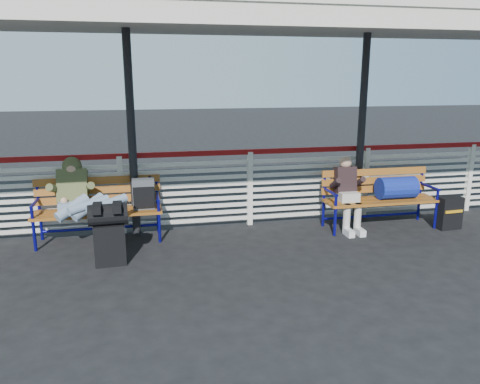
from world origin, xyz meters
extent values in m
plane|color=black|center=(0.00, 0.00, 0.00)|extent=(60.00, 60.00, 0.00)
cube|color=silver|center=(0.00, 1.90, 0.60)|extent=(12.00, 0.04, 1.04)
cube|color=maroon|center=(0.00, 1.90, 1.20)|extent=(12.00, 0.06, 0.08)
cube|color=silver|center=(0.00, 0.90, 3.08)|extent=(12.60, 3.60, 0.16)
cube|color=silver|center=(0.00, -0.85, 2.95)|extent=(12.60, 0.06, 0.30)
cylinder|color=black|center=(-1.80, 1.75, 1.50)|extent=(0.12, 0.12, 3.00)
cylinder|color=black|center=(1.80, 1.75, 1.50)|extent=(0.12, 0.12, 3.00)
cube|color=black|center=(-2.12, 0.65, 0.27)|extent=(0.40, 0.25, 0.53)
cylinder|color=black|center=(-2.12, 0.65, 0.67)|extent=(0.50, 0.29, 0.27)
cube|color=#99521D|center=(-2.32, 1.55, 0.45)|extent=(1.80, 0.50, 0.04)
cube|color=#99521D|center=(-2.32, 1.81, 0.72)|extent=(1.80, 0.10, 0.40)
cylinder|color=#0D0C88|center=(-3.17, 1.35, 0.23)|extent=(0.04, 0.04, 0.45)
cylinder|color=#0D0C88|center=(-1.47, 1.35, 0.23)|extent=(0.04, 0.04, 0.45)
cylinder|color=#0D0C88|center=(-3.17, 1.82, 0.45)|extent=(0.04, 0.04, 0.90)
cylinder|color=#0D0C88|center=(-1.47, 1.82, 0.45)|extent=(0.04, 0.04, 0.90)
cube|color=#4D5054|center=(-1.67, 1.55, 0.69)|extent=(0.31, 0.20, 0.44)
cube|color=#99521D|center=(1.98, 1.29, 0.45)|extent=(1.80, 0.50, 0.04)
cube|color=#99521D|center=(1.98, 1.55, 0.72)|extent=(1.80, 0.10, 0.40)
cylinder|color=#0D0C88|center=(1.13, 1.09, 0.23)|extent=(0.04, 0.04, 0.45)
cylinder|color=#0D0C88|center=(2.83, 1.09, 0.23)|extent=(0.04, 0.04, 0.45)
cylinder|color=#0D0C88|center=(1.13, 1.56, 0.45)|extent=(0.04, 0.04, 0.90)
cylinder|color=#0D0C88|center=(2.83, 1.56, 0.45)|extent=(0.04, 0.04, 0.90)
cylinder|color=navy|center=(2.23, 1.29, 0.65)|extent=(0.60, 0.35, 0.35)
cube|color=#8D9FBD|center=(-2.67, 1.55, 0.54)|extent=(0.36, 0.26, 0.18)
cube|color=#414B27|center=(-2.67, 1.75, 0.80)|extent=(0.42, 0.38, 0.53)
sphere|color=#414B27|center=(-2.67, 1.85, 1.08)|extent=(0.28, 0.28, 0.28)
sphere|color=tan|center=(-2.67, 1.81, 1.07)|extent=(0.21, 0.21, 0.21)
cube|color=black|center=(-2.24, 0.59, 0.77)|extent=(0.11, 0.27, 0.10)
cube|color=black|center=(-2.00, 0.59, 0.77)|extent=(0.11, 0.27, 0.10)
cube|color=beige|center=(1.43, 1.32, 0.53)|extent=(0.30, 0.24, 0.16)
cube|color=black|center=(1.43, 1.46, 0.78)|extent=(0.32, 0.23, 0.42)
sphere|color=tan|center=(1.43, 1.48, 1.05)|extent=(0.19, 0.19, 0.19)
cylinder|color=beige|center=(1.34, 1.14, 0.24)|extent=(0.11, 0.11, 0.46)
cylinder|color=beige|center=(1.52, 1.14, 0.24)|extent=(0.11, 0.11, 0.46)
cube|color=silver|center=(1.34, 1.04, 0.05)|extent=(0.10, 0.24, 0.10)
cube|color=silver|center=(1.52, 1.04, 0.05)|extent=(0.10, 0.24, 0.10)
cube|color=black|center=(3.03, 1.04, 0.26)|extent=(0.39, 0.23, 0.52)
cube|color=orange|center=(3.03, 0.93, 0.31)|extent=(0.31, 0.04, 0.04)
camera|label=1|loc=(-1.67, -5.20, 2.35)|focal=35.00mm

